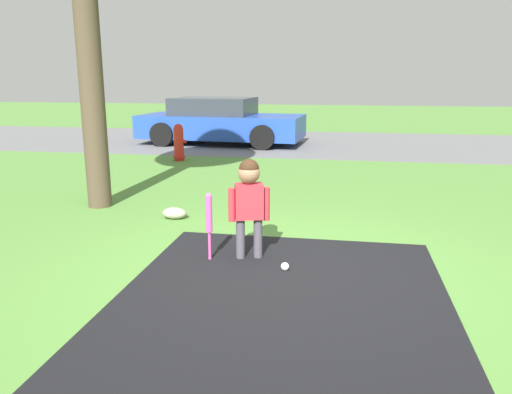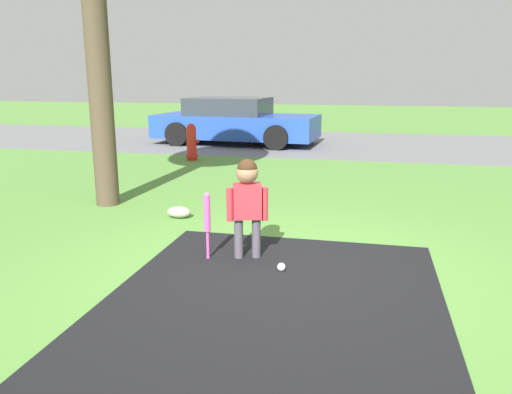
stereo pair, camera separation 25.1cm
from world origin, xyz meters
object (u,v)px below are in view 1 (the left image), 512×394
(baseball_bat, at_px, (209,217))
(fire_hydrant, at_px, (179,143))
(parked_car, at_px, (220,122))
(child, at_px, (249,195))
(sports_ball, at_px, (285,266))

(baseball_bat, xyz_separation_m, fire_hydrant, (-2.35, 5.99, -0.05))
(baseball_bat, bearing_deg, parked_car, 103.47)
(child, height_order, baseball_bat, child)
(child, bearing_deg, baseball_bat, -178.86)
(baseball_bat, relative_size, parked_car, 0.15)
(baseball_bat, height_order, sports_ball, baseball_bat)
(child, bearing_deg, parked_car, 88.78)
(child, bearing_deg, sports_ball, -52.47)
(sports_ball, xyz_separation_m, parked_car, (-2.96, 9.17, 0.57))
(child, height_order, fire_hydrant, child)
(sports_ball, bearing_deg, fire_hydrant, 117.13)
(baseball_bat, relative_size, sports_ball, 8.65)
(child, relative_size, baseball_bat, 1.48)
(baseball_bat, bearing_deg, child, 18.37)
(child, distance_m, sports_ball, 0.81)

